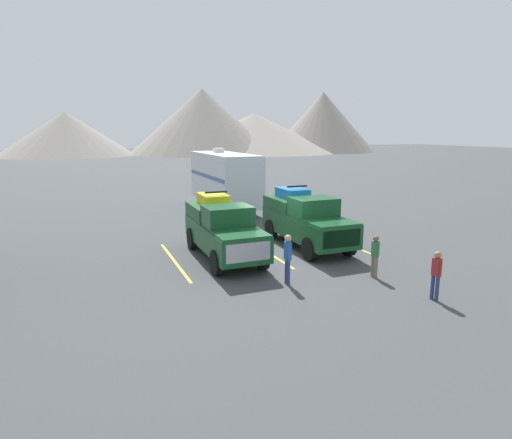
% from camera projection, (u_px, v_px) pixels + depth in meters
% --- Properties ---
extents(ground_plane, '(240.00, 240.00, 0.00)m').
position_uv_depth(ground_plane, '(273.00, 256.00, 17.79)').
color(ground_plane, '#3F4244').
extents(pickup_truck_a, '(2.13, 5.61, 2.65)m').
position_uv_depth(pickup_truck_a, '(222.00, 228.00, 17.37)').
color(pickup_truck_a, '#144723').
rests_on(pickup_truck_a, ground).
extents(pickup_truck_b, '(2.18, 5.62, 2.66)m').
position_uv_depth(pickup_truck_b, '(305.00, 219.00, 19.10)').
color(pickup_truck_b, '#144723').
rests_on(pickup_truck_b, ground).
extents(lot_stripe_a, '(0.12, 5.50, 0.01)m').
position_uv_depth(lot_stripe_a, '(174.00, 261.00, 17.02)').
color(lot_stripe_a, gold).
rests_on(lot_stripe_a, ground).
extents(lot_stripe_b, '(0.12, 5.50, 0.01)m').
position_uv_depth(lot_stripe_b, '(265.00, 251.00, 18.52)').
color(lot_stripe_b, gold).
rests_on(lot_stripe_b, ground).
extents(lot_stripe_c, '(0.12, 5.50, 0.01)m').
position_uv_depth(lot_stripe_c, '(342.00, 242.00, 20.02)').
color(lot_stripe_c, gold).
rests_on(lot_stripe_c, ground).
extents(camper_trailer_a, '(2.50, 9.08, 4.00)m').
position_uv_depth(camper_trailer_a, '(224.00, 178.00, 27.96)').
color(camper_trailer_a, silver).
rests_on(camper_trailer_a, ground).
extents(person_a, '(0.22, 0.33, 1.53)m').
position_uv_depth(person_a, '(375.00, 253.00, 14.98)').
color(person_a, '#726047').
rests_on(person_a, ground).
extents(person_b, '(0.24, 0.38, 1.73)m').
position_uv_depth(person_b, '(288.00, 256.00, 14.28)').
color(person_b, navy).
rests_on(person_b, ground).
extents(person_c, '(0.22, 0.34, 1.56)m').
position_uv_depth(person_c, '(436.00, 272.00, 12.94)').
color(person_c, navy).
rests_on(person_c, ground).
extents(mountain_ridge, '(139.06, 47.72, 16.24)m').
position_uv_depth(mountain_ridge, '(63.00, 123.00, 85.42)').
color(mountain_ridge, gray).
rests_on(mountain_ridge, ground).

